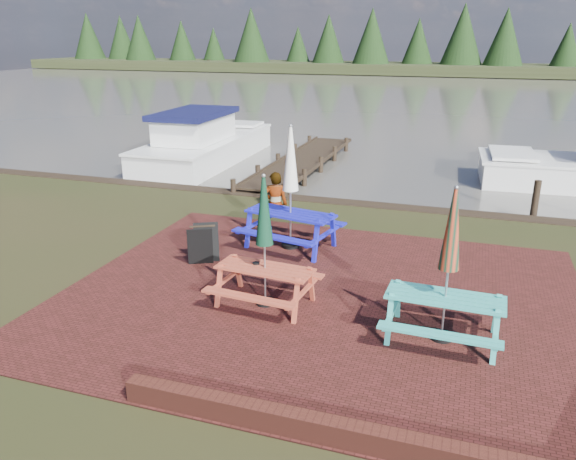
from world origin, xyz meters
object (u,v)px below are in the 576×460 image
Objects in this scene: picnic_table_teal at (446,289)px; picnic_table_red at (265,262)px; picnic_table_blue at (290,207)px; jetty at (301,161)px; chalkboard at (203,244)px; boat_jetty at (204,145)px; person at (275,172)px.

picnic_table_teal reaches higher than picnic_table_red.
picnic_table_red is (-2.97, 0.25, -0.04)m from picnic_table_teal.
picnic_table_red is at bearing -68.79° from picnic_table_blue.
picnic_table_blue is 8.45m from jetty.
jetty is at bearing 67.92° from chalkboard.
boat_jetty is 7.01m from person.
picnic_table_red is at bearing -60.25° from boat_jetty.
picnic_table_blue is at bearing 98.48° from person.
chalkboard is 0.44× the size of person.
picnic_table_blue is (-0.45, 2.76, 0.13)m from picnic_table_red.
picnic_table_teal is 1.05× the size of picnic_table_red.
picnic_table_red is 11.21m from jetty.
person is (4.71, -5.17, 0.46)m from boat_jetty.
picnic_table_blue reaches higher than jetty.
picnic_table_teal is 0.31× the size of boat_jetty.
picnic_table_blue reaches higher than picnic_table_teal.
jetty is 4.93× the size of person.
boat_jetty is at bearing -64.70° from person.
person is at bearing 130.98° from picnic_table_teal.
picnic_table_red is 0.86× the size of picnic_table_blue.
person is at bearing 62.99° from chalkboard.
picnic_table_blue is 3.27m from person.
chalkboard is 10.64m from boat_jetty.
person is at bearing -80.75° from jetty.
picnic_table_red is 2.31m from chalkboard.
picnic_table_red reaches higher than boat_jetty.
picnic_table_red reaches higher than person.
chalkboard is at bearing -122.62° from picnic_table_blue.
boat_jetty is at bearing 132.54° from picnic_table_teal.
picnic_table_red reaches higher than jetty.
boat_jetty is (-6.11, 8.12, -0.47)m from picnic_table_blue.
jetty is (-5.67, 11.11, -0.73)m from picnic_table_teal.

